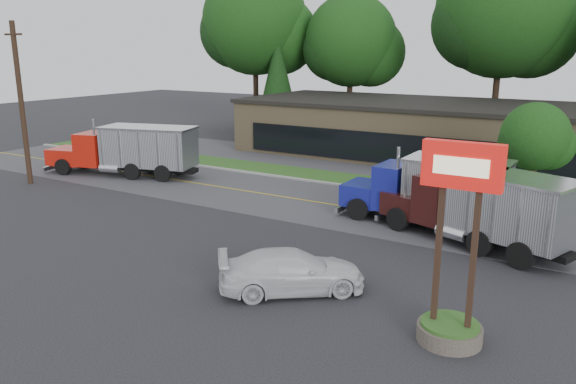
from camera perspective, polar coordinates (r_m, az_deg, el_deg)
name	(u,v)px	position (r m, az deg, el deg)	size (l,w,h in m)	color
ground	(220,251)	(24.25, -6.94, -5.96)	(140.00, 140.00, 0.00)	#35353A
road	(319,203)	(31.45, 3.20, -1.10)	(60.00, 8.00, 0.02)	#525257
center_line	(319,203)	(31.45, 3.20, -1.10)	(60.00, 0.12, 0.01)	gold
curb	(351,187)	(35.10, 6.43, 0.48)	(60.00, 0.30, 0.12)	#9E9E99
grass_verge	(363,182)	(36.70, 7.62, 1.06)	(60.00, 3.40, 0.03)	#2B541D
far_parking	(391,168)	(41.22, 10.44, 2.42)	(60.00, 7.00, 0.02)	#525257
strip_mall	(444,132)	(45.89, 15.61, 5.87)	(32.00, 12.00, 4.00)	#98825D
utility_pole	(21,103)	(38.74, -25.47, 8.14)	(1.60, 0.32, 10.00)	#382619
bilo_sign	(454,277)	(16.96, 16.48, -8.30)	(2.20, 1.90, 5.95)	#6B6054
tree_far_a	(257,27)	(60.45, -3.15, 16.39)	(11.53, 10.85, 16.45)	#382619
tree_far_b	(353,45)	(57.20, 6.60, 14.60)	(9.52, 8.96, 13.58)	#382619
tree_far_c	(505,18)	(52.94, 21.19, 16.20)	(11.97, 11.27, 17.07)	#382619
evergreen_left	(278,79)	(56.60, -1.06, 11.42)	(4.36, 4.36, 9.90)	#382619
tree_verge	(536,140)	(33.44, 23.89, 4.87)	(3.93, 3.70, 5.61)	#382619
dump_truck_red	(130,149)	(39.27, -15.78, 4.22)	(10.76, 5.23, 3.36)	black
dump_truck_blue	(433,189)	(27.92, 14.56, 0.28)	(8.14, 2.69, 3.36)	black
dump_truck_maroon	(483,206)	(25.54, 19.24, -1.37)	(8.96, 5.21, 3.36)	black
rally_car	(292,271)	(20.04, 0.39, -8.03)	(2.10, 5.16, 1.50)	silver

